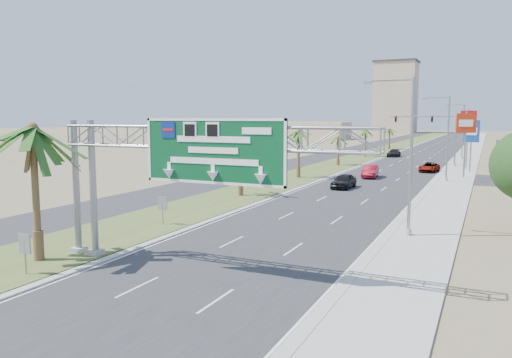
{
  "coord_description": "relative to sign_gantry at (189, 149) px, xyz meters",
  "views": [
    {
      "loc": [
        11.85,
        -10.21,
        7.52
      ],
      "look_at": [
        0.45,
        14.2,
        4.2
      ],
      "focal_mm": 35.0,
      "sensor_mm": 36.0,
      "label": 1
    }
  ],
  "objects": [
    {
      "name": "road",
      "position": [
        1.06,
        100.07,
        -6.05
      ],
      "size": [
        12.0,
        300.0,
        0.02
      ],
      "primitive_type": "cube",
      "color": "#28282B",
      "rests_on": "ground"
    },
    {
      "name": "sidewalk_right",
      "position": [
        9.56,
        100.07,
        -6.01
      ],
      "size": [
        4.0,
        300.0,
        0.1
      ],
      "primitive_type": "cube",
      "color": "#9E9B93",
      "rests_on": "ground"
    },
    {
      "name": "median_grass",
      "position": [
        -8.94,
        100.07,
        -6.0
      ],
      "size": [
        7.0,
        300.0,
        0.12
      ],
      "primitive_type": "cube",
      "color": "#475C28",
      "rests_on": "ground"
    },
    {
      "name": "opposing_road",
      "position": [
        -15.94,
        100.07,
        -6.05
      ],
      "size": [
        8.0,
        300.0,
        0.02
      ],
      "primitive_type": "cube",
      "color": "#28282B",
      "rests_on": "ground"
    },
    {
      "name": "sign_gantry",
      "position": [
        0.0,
        0.0,
        0.0
      ],
      "size": [
        16.75,
        1.24,
        7.5
      ],
      "color": "gray",
      "rests_on": "ground"
    },
    {
      "name": "palm_near",
      "position": [
        -8.14,
        -1.93,
        0.87
      ],
      "size": [
        5.7,
        5.7,
        8.35
      ],
      "color": "brown",
      "rests_on": "ground"
    },
    {
      "name": "palm_row_b",
      "position": [
        -8.44,
        22.07,
        -1.16
      ],
      "size": [
        3.99,
        3.99,
        5.95
      ],
      "color": "brown",
      "rests_on": "ground"
    },
    {
      "name": "palm_row_c",
      "position": [
        -8.44,
        38.07,
        -0.39
      ],
      "size": [
        3.99,
        3.99,
        6.75
      ],
      "color": "brown",
      "rests_on": "ground"
    },
    {
      "name": "palm_row_d",
      "position": [
        -8.44,
        56.07,
        -1.64
      ],
      "size": [
        3.99,
        3.99,
        5.45
      ],
      "color": "brown",
      "rests_on": "ground"
    },
    {
      "name": "palm_row_e",
      "position": [
        -8.44,
        75.07,
        -0.97
      ],
      "size": [
        3.99,
        3.99,
        6.15
      ],
      "color": "brown",
      "rests_on": "ground"
    },
    {
      "name": "palm_row_f",
      "position": [
        -8.44,
        100.07,
        -1.35
      ],
      "size": [
        3.99,
        3.99,
        5.75
      ],
      "color": "brown",
      "rests_on": "ground"
    },
    {
      "name": "streetlight_near",
      "position": [
        8.36,
        12.07,
        -1.36
      ],
      "size": [
        3.27,
        0.44,
        10.0
      ],
      "color": "gray",
      "rests_on": "ground"
    },
    {
      "name": "streetlight_mid",
      "position": [
        8.36,
        42.07,
        -1.36
      ],
      "size": [
        3.27,
        0.44,
        10.0
      ],
      "color": "gray",
      "rests_on": "ground"
    },
    {
      "name": "streetlight_far",
      "position": [
        8.36,
        78.07,
        -1.36
      ],
      "size": [
        3.27,
        0.44,
        10.0
      ],
      "color": "gray",
      "rests_on": "ground"
    },
    {
      "name": "signal_mast",
      "position": [
        6.23,
        62.05,
        -1.21
      ],
      "size": [
        10.28,
        0.71,
        8.0
      ],
      "color": "gray",
      "rests_on": "ground"
    },
    {
      "name": "median_signback_a",
      "position": [
        -6.74,
        -3.93,
        -4.61
      ],
      "size": [
        0.75,
        0.08,
        2.08
      ],
      "color": "gray",
      "rests_on": "ground"
    },
    {
      "name": "median_signback_b",
      "position": [
        -7.44,
        8.07,
        -4.61
      ],
      "size": [
        0.75,
        0.08,
        2.08
      ],
      "color": "gray",
      "rests_on": "ground"
    },
    {
      "name": "tower_distant",
      "position": [
        -30.94,
        240.07,
        11.44
      ],
      "size": [
        20.0,
        16.0,
        35.0
      ],
      "primitive_type": "cube",
      "color": "tan",
      "rests_on": "ground"
    },
    {
      "name": "building_distant_left",
      "position": [
        -43.94,
        150.07,
        -3.06
      ],
      "size": [
        24.0,
        14.0,
        6.0
      ],
      "primitive_type": "cube",
      "color": "tan",
      "rests_on": "ground"
    },
    {
      "name": "car_left_lane",
      "position": [
        -0.94,
        31.71,
        -5.28
      ],
      "size": [
        2.03,
        4.66,
        1.56
      ],
      "primitive_type": "imported",
      "rotation": [
        0.0,
        0.0,
        -0.04
      ],
      "color": "black",
      "rests_on": "ground"
    },
    {
      "name": "car_mid_lane",
      "position": [
        -0.44,
        42.43,
        -5.27
      ],
      "size": [
        2.15,
        4.95,
        1.58
      ],
      "primitive_type": "imported",
      "rotation": [
        0.0,
        0.0,
        0.1
      ],
      "color": "maroon",
      "rests_on": "ground"
    },
    {
      "name": "car_right_lane",
      "position": [
        5.58,
        52.62,
        -5.41
      ],
      "size": [
        2.66,
        4.88,
        1.3
      ],
      "primitive_type": "imported",
      "rotation": [
        0.0,
        0.0,
        -0.11
      ],
      "color": "gray",
      "rests_on": "ground"
    },
    {
      "name": "car_far",
      "position": [
        -3.61,
        78.34,
        -5.35
      ],
      "size": [
        2.19,
        4.95,
        1.41
      ],
      "primitive_type": "imported",
      "rotation": [
        0.0,
        0.0,
        -0.04
      ],
      "color": "black",
      "rests_on": "ground"
    },
    {
      "name": "pole_sign_red_near",
      "position": [
        10.26,
        46.95,
        0.37
      ],
      "size": [
        2.36,
        1.11,
        8.25
      ],
      "color": "gray",
      "rests_on": "ground"
    },
    {
      "name": "pole_sign_blue",
      "position": [
        10.72,
        54.48,
        -0.66
      ],
      "size": [
        2.02,
        0.48,
        7.37
      ],
      "color": "gray",
      "rests_on": "ground"
    },
    {
      "name": "pole_sign_red_far",
      "position": [
        10.06,
        58.7,
        0.85
      ],
      "size": [
        2.2,
        0.85,
        8.73
      ],
      "color": "gray",
      "rests_on": "ground"
    }
  ]
}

